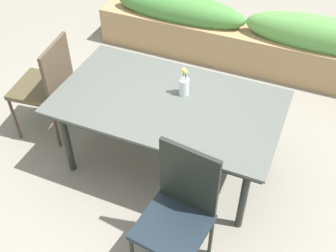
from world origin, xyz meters
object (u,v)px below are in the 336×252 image
Objects in this scene: dining_table at (168,107)px; chair_near_right at (179,208)px; flower_vase at (184,85)px; planter_box at (245,37)px; chair_end_left at (47,83)px.

dining_table is 0.88m from chair_near_right.
flower_vase reaches higher than planter_box.
chair_end_left is at bearing 179.53° from dining_table.
chair_near_right is at bearing -85.06° from planter_box.
dining_table is 0.21m from flower_vase.
dining_table is at bearing -55.13° from chair_near_right.
chair_near_right reaches higher than planter_box.
dining_table is at bearing -96.04° from planter_box.
chair_near_right reaches higher than chair_end_left.
dining_table is at bearing -97.13° from chair_end_left.
chair_end_left is at bearing -19.41° from chair_near_right.
planter_box is at bearing -44.15° from chair_end_left.
chair_end_left is at bearing -174.44° from flower_vase.
flower_vase reaches higher than chair_end_left.
dining_table is 7.21× the size of flower_vase.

